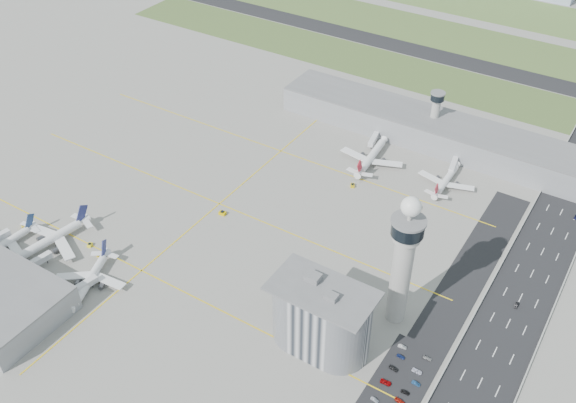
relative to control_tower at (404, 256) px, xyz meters
The scene contains 46 objects.
ground 80.47m from the control_tower, behind, with size 1000.00×1000.00×0.00m, color gray.
grass_strip_0 238.28m from the control_tower, 112.98° to the left, with size 480.00×50.00×0.08m, color #405528.
grass_strip_1 308.14m from the control_tower, 107.49° to the left, with size 480.00×60.00×0.08m, color #40592A.
grass_strip_2 384.80m from the control_tower, 103.89° to the left, with size 480.00×70.00×0.08m, color #4F6D33.
runway 272.40m from the control_tower, 109.91° to the left, with size 480.00×22.00×0.10m, color black.
highway 56.01m from the control_tower, 10.54° to the right, with size 28.00×500.00×0.10m, color black.
barrier_left 45.73m from the control_tower, 15.42° to the right, with size 0.60×500.00×1.20m, color #9E9E99.
barrier_right 67.08m from the control_tower, ahead, with size 0.60×500.00×1.20m, color #9E9E99.
landside_road 43.28m from the control_tower, 45.00° to the right, with size 18.00×260.00×0.08m, color black.
parking_lot 48.79m from the control_tower, 61.93° to the right, with size 20.00×44.00×0.10m, color black.
taxiway_line_h_0 123.35m from the control_tower, 161.26° to the right, with size 260.00×0.60×0.01m, color yellow.
taxiway_line_h_1 119.40m from the control_tower, 168.89° to the left, with size 260.00×0.60×0.01m, color yellow.
taxiway_line_h_2 143.16m from the control_tower, 143.79° to the left, with size 260.00×0.60×0.01m, color yellow.
taxiway_line_v 119.40m from the control_tower, 168.89° to the left, with size 0.60×260.00×0.01m, color yellow.
control_tower is the anchor object (origin of this frame).
secondary_tower 148.97m from the control_tower, 106.48° to the left, with size 8.60×8.60×31.90m.
admin_building 41.10m from the control_tower, 123.70° to the right, with size 42.00×24.00×33.50m.
terminal_pier 146.15m from the control_tower, 102.88° to the left, with size 210.00×32.00×15.80m.
airplane_near_a 191.25m from the control_tower, 160.58° to the right, with size 37.97×32.27×10.63m, color white, non-canonical shape.
airplane_near_b 171.09m from the control_tower, 163.21° to the right, with size 45.35×38.55×12.70m, color white, non-canonical shape.
airplane_near_c 140.69m from the control_tower, 155.35° to the right, with size 39.78×33.81×11.14m, color white, non-canonical shape.
airplane_far_a 121.99m from the control_tower, 121.47° to the left, with size 44.51×37.83×12.46m, color white, non-canonical shape.
airplane_far_b 108.70m from the control_tower, 99.43° to the left, with size 37.89×32.20×10.61m, color white, non-canonical shape.
jet_bridge_near_1 172.69m from the control_tower, 156.00° to the right, with size 14.00×3.00×5.70m, color silver, non-canonical shape.
jet_bridge_near_2 146.36m from the control_tower, 151.10° to the right, with size 14.00×3.00×5.70m, color silver, non-canonical shape.
jet_bridge_far_0 145.99m from the control_tower, 119.45° to the left, with size 14.00×3.00×5.70m, color silver, non-canonical shape.
jet_bridge_far_1 129.66m from the control_tower, 99.16° to the left, with size 14.00×3.00×5.70m, color silver, non-canonical shape.
tug_0 192.95m from the control_tower, 165.86° to the right, with size 2.04×2.97×1.73m, color yellow, non-canonical shape.
tug_1 154.02m from the control_tower, 165.08° to the right, with size 1.99×2.89×1.68m, color yellow, non-canonical shape.
tug_2 145.62m from the control_tower, 162.98° to the right, with size 2.11×3.08×1.79m, color gold, non-canonical shape.
tug_3 111.73m from the control_tower, behind, with size 2.45×3.57×2.07m, color #D7B000, non-canonical shape.
tug_4 100.66m from the control_tower, 129.03° to the left, with size 2.15×3.12×1.81m, color gold, non-canonical shape.
tug_5 84.69m from the control_tower, 106.43° to the left, with size 2.52×3.67×2.13m, color #D1B805, non-canonical shape.
car_lot_1 56.56m from the control_tower, 74.84° to the right, with size 1.15×3.31×1.09m, color #8C939D.
car_lot_2 49.68m from the control_tower, 70.67° to the right, with size 2.04×4.43×1.23m, color #970507.
car_lot_3 44.78m from the control_tower, 65.96° to the right, with size 1.61×3.96×1.15m, color black.
car_lot_4 41.06m from the control_tower, 58.79° to the right, with size 1.40×3.49×1.19m, color navy.
car_lot_5 38.57m from the control_tower, 54.84° to the right, with size 1.26×3.61×1.19m, color silver.
car_lot_7 55.60m from the control_tower, 62.52° to the right, with size 1.71×4.20×1.22m, color #A7190D.
car_lot_8 52.33m from the control_tower, 59.28° to the right, with size 1.42×3.53×1.20m, color black.
car_lot_9 49.53m from the control_tower, 51.78° to the right, with size 1.22×3.51×1.16m, color navy.
car_lot_10 45.72m from the control_tower, 48.16° to the right, with size 1.90×4.12×1.14m, color white.
car_lot_11 42.85m from the control_tower, 33.94° to the right, with size 1.52×3.73×1.08m, color gray.
car_hw_1 64.49m from the control_tower, 38.33° to the left, with size 1.30×3.74×1.23m, color black.
car_hw_2 127.14m from the control_tower, 65.56° to the left, with size 1.94×4.20×1.17m, color #161849.
car_hw_4 179.48m from the control_tower, 78.22° to the left, with size 1.33×3.30×1.12m, color gray.
Camera 1 is at (134.04, -175.87, 209.99)m, focal length 40.00 mm.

